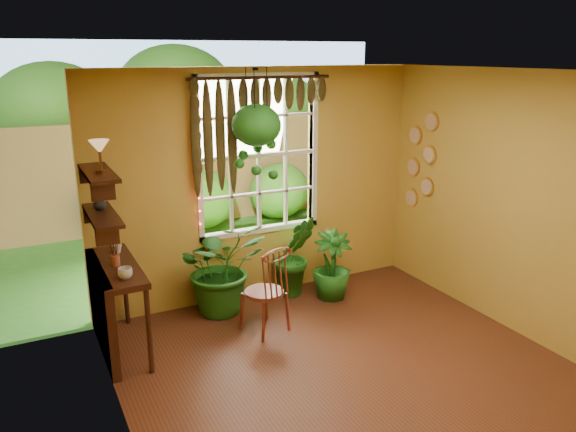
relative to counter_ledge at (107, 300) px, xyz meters
name	(u,v)px	position (x,y,z in m)	size (l,w,h in m)	color
floor	(364,384)	(1.91, -1.60, -0.55)	(4.50, 4.50, 0.00)	#562A18
ceiling	(377,72)	(1.91, -1.60, 2.15)	(4.50, 4.50, 0.00)	white
wall_back	(260,186)	(1.91, 0.65, 0.80)	(4.00, 4.00, 0.00)	gold
wall_left	(123,284)	(-0.09, -1.60, 0.80)	(4.50, 4.50, 0.00)	gold
wall_right	(540,212)	(3.91, -1.60, 0.80)	(4.50, 4.50, 0.00)	gold
window	(258,155)	(1.91, 0.68, 1.15)	(1.52, 0.10, 1.86)	white
valance_vine	(255,106)	(1.82, 0.56, 1.73)	(1.70, 0.12, 1.10)	#33170E
string_lights	(197,158)	(1.15, 0.59, 1.20)	(0.03, 0.03, 1.54)	#FF2633
wall_plates	(421,161)	(3.89, 0.19, 1.00)	(0.04, 0.32, 1.10)	#F2E8C6
counter_ledge	(107,300)	(0.00, 0.00, 0.00)	(0.40, 1.20, 0.90)	#33170E
shelf_lower	(102,215)	(0.03, 0.00, 0.85)	(0.25, 0.90, 0.04)	#33170E
shelf_upper	(98,173)	(0.03, 0.00, 1.25)	(0.25, 0.90, 0.04)	#33170E
backyard	(173,138)	(2.15, 5.27, 0.73)	(14.00, 10.00, 12.00)	#21631C
windsor_chair	(266,303)	(1.55, -0.29, -0.23)	(0.52, 0.54, 1.11)	maroon
potted_plant_left	(222,266)	(1.31, 0.37, -0.01)	(0.98, 0.85, 1.08)	#154E14
potted_plant_mid	(294,255)	(2.25, 0.43, -0.05)	(0.55, 0.44, 0.99)	#154E14
potted_plant_right	(332,265)	(2.60, 0.13, -0.14)	(0.46, 0.46, 0.83)	#154E14
hanging_basket	(256,132)	(1.75, 0.35, 1.47)	(0.54, 0.54, 1.20)	black
cup_a	(125,273)	(0.13, -0.39, 0.40)	(0.13, 0.13, 0.10)	silver
cup_b	(117,249)	(0.19, 0.33, 0.39)	(0.10, 0.10, 0.09)	beige
brush_jar	(115,253)	(0.11, -0.03, 0.47)	(0.09, 0.09, 0.32)	#98492C
shelf_vase	(100,203)	(0.04, 0.14, 0.93)	(0.12, 0.12, 0.13)	#B2AD99
tiffany_lamp	(99,149)	(0.05, -0.11, 1.48)	(0.18, 0.18, 0.30)	brown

